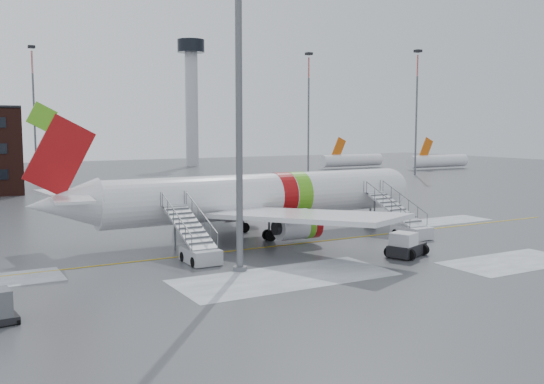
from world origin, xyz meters
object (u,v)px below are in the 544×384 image
airliner (251,197)px  airstair_aft (196,246)px  pushback_tug (406,246)px  airstair_fwd (406,224)px  light_mast_near (239,76)px

airliner → airstair_aft: airliner is taller
airliner → pushback_tug: (6.06, -12.71, -2.62)m
airstair_aft → airstair_fwd: bearing=0.0°
airliner → airstair_aft: 10.38m
airstair_fwd → airstair_aft: same height
light_mast_near → airstair_aft: bearing=107.7°
airliner → light_mast_near: size_ratio=1.45×
airliner → airstair_fwd: size_ratio=4.55×
airliner → pushback_tug: airliner is taller
pushback_tug → light_mast_near: (-12.43, 1.98, 11.77)m
airstair_fwd → airstair_aft: bearing=180.0°
pushback_tug → light_mast_near: bearing=170.9°
airliner → airstair_fwd: bearing=-29.5°
light_mast_near → airstair_fwd: bearing=13.2°
airstair_aft → light_mast_near: (1.34, -4.20, 11.51)m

